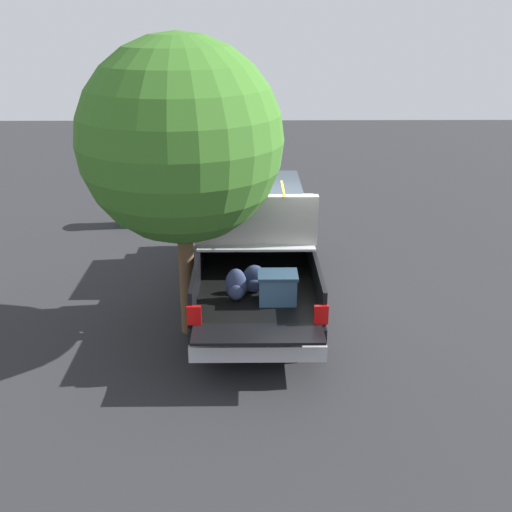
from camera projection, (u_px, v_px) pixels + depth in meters
ground_plane at (256, 299)px, 11.23m from camera, size 40.00×40.00×0.00m
pickup_truck at (255, 243)px, 11.21m from camera, size 6.05×2.06×2.23m
tree_background at (181, 141)px, 8.95m from camera, size 3.06×3.06×4.70m
trash_can at (129, 206)px, 14.96m from camera, size 0.60×0.60×0.98m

